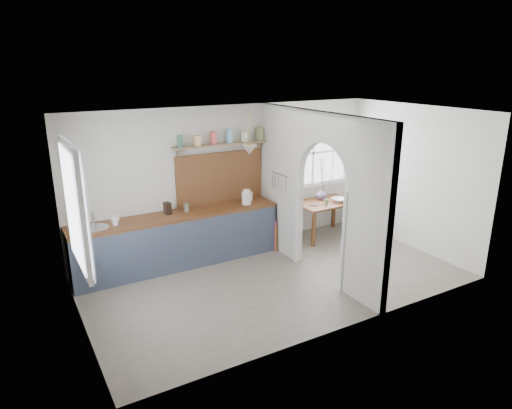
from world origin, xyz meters
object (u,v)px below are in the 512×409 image
chair_right (358,207)px  kettle (247,197)px  dining_table (324,219)px  chair_left (288,220)px  vase (321,194)px

chair_right → kettle: 2.68m
dining_table → chair_left: (-0.88, -0.04, 0.14)m
chair_left → dining_table: bearing=112.5°
dining_table → kettle: size_ratio=4.23×
dining_table → chair_right: chair_right is taller
chair_right → chair_left: bearing=78.3°
chair_left → chair_right: size_ratio=1.12×
vase → chair_right: bearing=-8.0°
chair_right → dining_table: bearing=78.9°
kettle → chair_left: bearing=3.8°
chair_left → vase: bearing=123.4°
dining_table → kettle: kettle is taller
dining_table → vase: vase is taller
dining_table → kettle: bearing=176.3°
kettle → vase: bearing=15.6°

